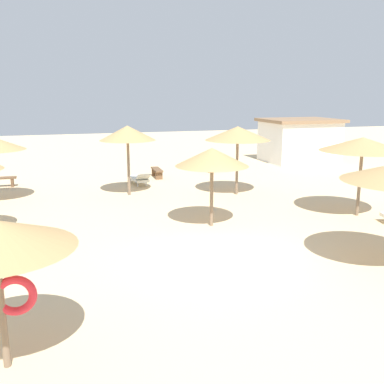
{
  "coord_description": "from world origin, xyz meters",
  "views": [
    {
      "loc": [
        -4.33,
        -11.09,
        4.51
      ],
      "look_at": [
        0.0,
        3.0,
        1.2
      ],
      "focal_mm": 41.51,
      "sensor_mm": 36.0,
      "label": 1
    }
  ],
  "objects": [
    {
      "name": "bench_0",
      "position": [
        0.8,
        12.09,
        0.35
      ],
      "size": [
        0.44,
        1.51,
        0.49
      ],
      "color": "brown",
      "rests_on": "ground"
    },
    {
      "name": "parasol_1",
      "position": [
        6.31,
        2.45,
        2.67
      ],
      "size": [
        3.09,
        3.09,
        2.93
      ],
      "color": "#75604C",
      "rests_on": "ground"
    },
    {
      "name": "bench_2",
      "position": [
        -7.05,
        11.89,
        0.35
      ],
      "size": [
        1.5,
        0.42,
        0.49
      ],
      "color": "brown",
      "rests_on": "ground"
    },
    {
      "name": "bench_1",
      "position": [
        4.18,
        13.21,
        0.35
      ],
      "size": [
        0.56,
        1.53,
        0.49
      ],
      "color": "brown",
      "rests_on": "ground"
    },
    {
      "name": "lounger_2",
      "position": [
        -0.47,
        10.51,
        0.31
      ],
      "size": [
        0.87,
        1.96,
        0.68
      ],
      "color": "silver",
      "rests_on": "ground"
    },
    {
      "name": "parasol_7",
      "position": [
        0.65,
        2.82,
        2.39
      ],
      "size": [
        2.49,
        2.49,
        2.71
      ],
      "color": "#75604C",
      "rests_on": "ground"
    },
    {
      "name": "ground_plane",
      "position": [
        0.0,
        0.0,
        0.0
      ],
      "size": [
        80.0,
        80.0,
        0.0
      ],
      "primitive_type": "plane",
      "color": "beige"
    },
    {
      "name": "parasol_2",
      "position": [
        -1.3,
        8.41,
        2.77
      ],
      "size": [
        2.47,
        2.47,
        3.1
      ],
      "color": "#75604C",
      "rests_on": "ground"
    },
    {
      "name": "beach_cabana",
      "position": [
        11.13,
        14.99,
        1.43
      ],
      "size": [
        4.79,
        3.95,
        2.83
      ],
      "color": "white",
      "rests_on": "ground"
    },
    {
      "name": "parasol_5",
      "position": [
        3.36,
        7.08,
        2.75
      ],
      "size": [
        2.89,
        2.89,
        3.06
      ],
      "color": "#75604C",
      "rests_on": "ground"
    }
  ]
}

